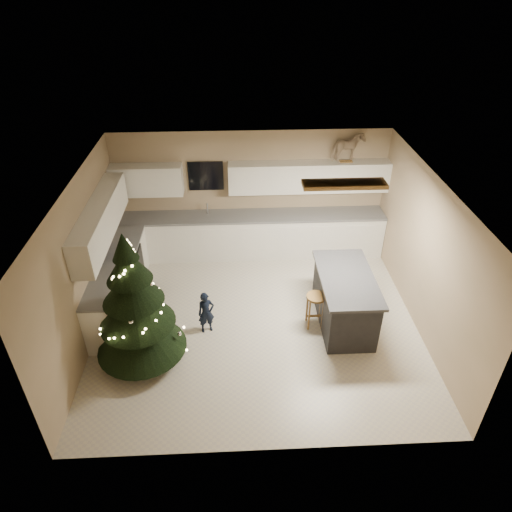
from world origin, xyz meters
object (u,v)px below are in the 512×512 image
toddler (206,313)px  rocking_horse (347,148)px  bar_stool (316,303)px  christmas_tree (136,311)px  island (344,300)px

toddler → rocking_horse: 4.16m
bar_stool → christmas_tree: christmas_tree is taller
island → christmas_tree: christmas_tree is taller
christmas_tree → rocking_horse: bearing=39.6°
christmas_tree → toddler: size_ratio=2.97×
toddler → rocking_horse: rocking_horse is taller
christmas_tree → island: bearing=11.7°
island → toddler: 2.36m
island → bar_stool: (-0.50, -0.07, -0.00)m
island → christmas_tree: (-3.34, -0.69, 0.46)m
island → rocking_horse: size_ratio=2.42×
island → toddler: (-2.35, -0.12, -0.09)m
bar_stool → toddler: bearing=-178.5°
christmas_tree → toddler: christmas_tree is taller
rocking_horse → bar_stool: bearing=138.4°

